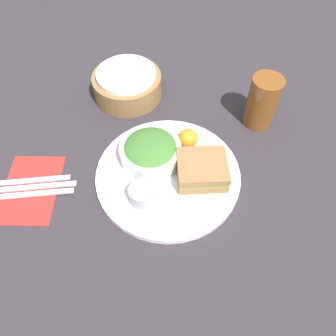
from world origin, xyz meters
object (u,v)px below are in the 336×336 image
Objects in this scene: salad_bowl at (150,151)px; spoon at (31,181)px; sandwich at (202,170)px; dressing_cup at (142,195)px; knife at (30,187)px; bread_basket at (127,84)px; drink_glass at (262,102)px; fork at (29,194)px; plate at (168,175)px.

salad_bowl reaches higher than spoon.
dressing_cup is at bearing -153.66° from sandwich.
sandwich is 0.38m from knife.
spoon is at bearing -90.00° from knife.
spoon is (-0.20, -0.29, -0.03)m from bread_basket.
fork is (-0.53, -0.23, -0.06)m from drink_glass.
fork is at bearing 90.00° from spoon.
plate is 0.31m from knife.
drink_glass is 0.73× the size of bread_basket.
drink_glass reaches higher than sandwich.
knife is at bearing -90.00° from fork.
sandwich is at bearing 26.34° from dressing_cup.
dressing_cup is at bearing 162.00° from spoon.
plate is at bearing 52.52° from dressing_cup.
sandwich is 0.56× the size of knife.
sandwich is 0.14m from dressing_cup.
plate reaches higher than fork.
bread_basket is at bearing 112.40° from plate.
bread_basket is (-0.19, 0.28, -0.00)m from sandwich.
knife is (-0.00, 0.02, 0.00)m from fork.
salad_bowl reaches higher than sandwich.
drink_glass is (0.28, 0.25, 0.03)m from dressing_cup.
spoon is (-0.27, -0.06, -0.04)m from salad_bowl.
drink_glass is at bearing -163.14° from fork.
salad_bowl is at bearing 157.37° from sandwich.
spoon is (-0.00, 0.04, 0.00)m from fork.
plate is 2.42× the size of drink_glass.
plate is 2.34× the size of salad_bowl.
salad_bowl is 1.03× the size of drink_glass.
fork is (-0.25, 0.01, -0.03)m from dressing_cup.
dressing_cup is 0.25m from fork.
spoon is at bearing 168.81° from dressing_cup.
salad_bowl is 0.30m from drink_glass.
bread_basket is at bearing -130.40° from spoon.
sandwich is at bearing -56.30° from bread_basket.
drink_glass is (0.15, 0.19, 0.03)m from sandwich.
dressing_cup is at bearing 169.79° from fork.
bread_basket is at bearing 99.92° from dressing_cup.
plate reaches higher than knife.
salad_bowl is 0.28m from knife.
bread_basket is at bearing 123.70° from sandwich.
fork is at bearing -169.87° from plate.
knife is 0.02m from spoon.
sandwich is at bearing 177.75° from knife.
dressing_cup reaches higher than plate.
drink_glass reaches higher than fork.
spoon is (-0.00, 0.02, 0.00)m from knife.
plate is at bearing 176.67° from spoon.
knife is at bearing -175.44° from sandwich.
drink_glass reaches higher than bread_basket.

